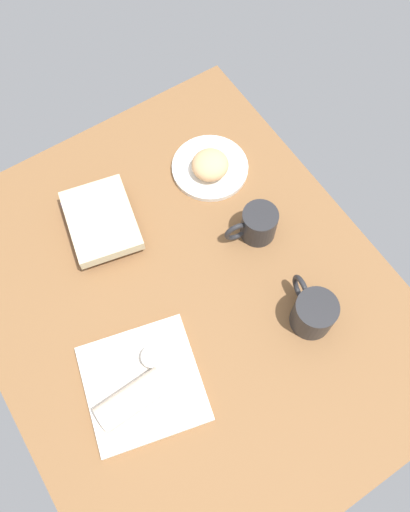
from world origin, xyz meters
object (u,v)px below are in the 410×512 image
book_stack (101,221)px  sauce_cup (153,358)px  scone_pastry (210,165)px  breakfast_wrap (132,400)px  round_plate (210,168)px  second_mug (258,224)px  square_plate (143,383)px  coffee_mug (313,312)px

book_stack → sauce_cup: bearing=169.9°
scone_pastry → breakfast_wrap: bearing=131.3°
breakfast_wrap → book_stack: 43.63cm
round_plate → sauce_cup: 51.79cm
scone_pastry → book_stack: 30.65cm
scone_pastry → second_mug: size_ratio=0.73×
second_mug → scone_pastry: bearing=0.4°
square_plate → sauce_cup: size_ratio=4.95×
breakfast_wrap → second_mug: second_mug is taller
square_plate → coffee_mug: bearing=-101.3°
round_plate → sauce_cup: (-35.37, 37.75, 2.37)cm
scone_pastry → book_stack: scone_pastry is taller
square_plate → sauce_cup: (3.07, -4.49, 2.27)cm
scone_pastry → coffee_mug: bearing=176.9°
scone_pastry → sauce_cup: (-34.11, 36.94, -1.08)cm
sauce_cup → coffee_mug: 36.20cm
square_plate → breakfast_wrap: (-2.45, 3.59, 3.74)cm
sauce_cup → second_mug: 39.57cm
scone_pastry → round_plate: bearing=-32.9°
book_stack → coffee_mug: bearing=-148.8°
scone_pastry → second_mug: 20.34cm
coffee_mug → scone_pastry: bearing=-3.1°
book_stack → coffee_mug: coffee_mug is taller
scone_pastry → second_mug: second_mug is taller
scone_pastry → square_plate: bearing=131.9°
scone_pastry → coffee_mug: coffee_mug is taller
scone_pastry → breakfast_wrap: size_ratio=0.64×
coffee_mug → second_mug: bearing=-6.0°
scone_pastry → breakfast_wrap: (-39.63, 45.03, 0.38)cm
scone_pastry → square_plate: size_ratio=0.39×
coffee_mug → second_mug: (24.60, -2.57, -0.39)cm
scone_pastry → sauce_cup: bearing=132.7°
sauce_cup → breakfast_wrap: bearing=124.3°
book_stack → scone_pastry: bearing=-92.8°
square_plate → breakfast_wrap: bearing=124.3°
breakfast_wrap → scone_pastry: bearing=-50.7°
scone_pastry → square_plate: scone_pastry is taller
book_stack → second_mug: second_mug is taller
round_plate → scone_pastry: size_ratio=2.07×
round_plate → sauce_cup: bearing=133.1°
scone_pastry → breakfast_wrap: 59.98cm
scone_pastry → book_stack: bearing=87.2°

